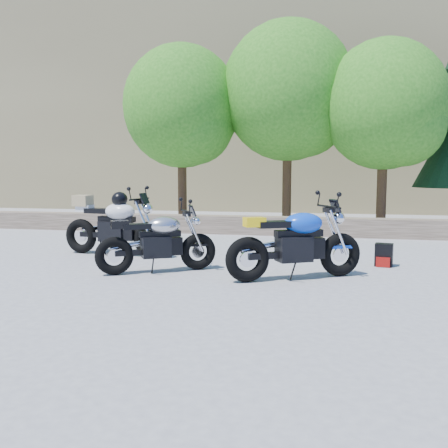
{
  "coord_description": "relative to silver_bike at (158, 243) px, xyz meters",
  "views": [
    {
      "loc": [
        2.17,
        -8.15,
        1.73
      ],
      "look_at": [
        0.2,
        1.0,
        0.75
      ],
      "focal_mm": 40.0,
      "sensor_mm": 36.0,
      "label": 1
    }
  ],
  "objects": [
    {
      "name": "blue_bike",
      "position": [
        2.37,
        -0.05,
        0.06
      ],
      "size": [
        2.15,
        1.28,
        1.18
      ],
      "rotation": [
        0.0,
        0.0,
        0.5
      ],
      "color": "black",
      "rests_on": "ground"
    },
    {
      "name": "stone_wall",
      "position": [
        0.73,
        5.57,
        -0.27
      ],
      "size": [
        22.0,
        0.55,
        0.5
      ],
      "primitive_type": "cube",
      "color": "brown",
      "rests_on": "ground"
    },
    {
      "name": "white_bike",
      "position": [
        -1.49,
        1.48,
        0.13
      ],
      "size": [
        2.39,
        0.76,
        1.32
      ],
      "rotation": [
        0.0,
        0.0,
        -0.13
      ],
      "color": "black",
      "rests_on": "ground"
    },
    {
      "name": "silver_bike",
      "position": [
        0.0,
        0.0,
        0.0
      ],
      "size": [
        1.89,
        1.23,
        1.06
      ],
      "rotation": [
        0.0,
        0.0,
        0.54
      ],
      "color": "black",
      "rests_on": "ground"
    },
    {
      "name": "ground",
      "position": [
        0.73,
        0.07,
        -0.52
      ],
      "size": [
        90.0,
        90.0,
        0.0
      ],
      "primitive_type": "plane",
      "color": "gray",
      "rests_on": "ground"
    },
    {
      "name": "backpack",
      "position": [
        3.87,
        1.39,
        -0.31
      ],
      "size": [
        0.35,
        0.31,
        0.42
      ],
      "rotation": [
        0.0,
        0.0,
        -0.19
      ],
      "color": "black",
      "rests_on": "ground"
    },
    {
      "name": "hillside",
      "position": [
        3.73,
        28.07,
        6.98
      ],
      "size": [
        80.0,
        30.0,
        15.0
      ],
      "primitive_type": "cube",
      "color": "#716546",
      "rests_on": "ground"
    },
    {
      "name": "tree_decid_mid",
      "position": [
        1.64,
        7.61,
        3.52
      ],
      "size": [
        4.08,
        4.08,
        6.24
      ],
      "color": "#382314",
      "rests_on": "ground"
    },
    {
      "name": "tree_decid_right",
      "position": [
        4.44,
        7.01,
        2.98
      ],
      "size": [
        3.54,
        3.54,
        5.41
      ],
      "color": "#382314",
      "rests_on": "ground"
    },
    {
      "name": "tree_decid_left",
      "position": [
        -1.66,
        7.21,
        3.12
      ],
      "size": [
        3.67,
        3.67,
        5.62
      ],
      "color": "#382314",
      "rests_on": "ground"
    }
  ]
}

